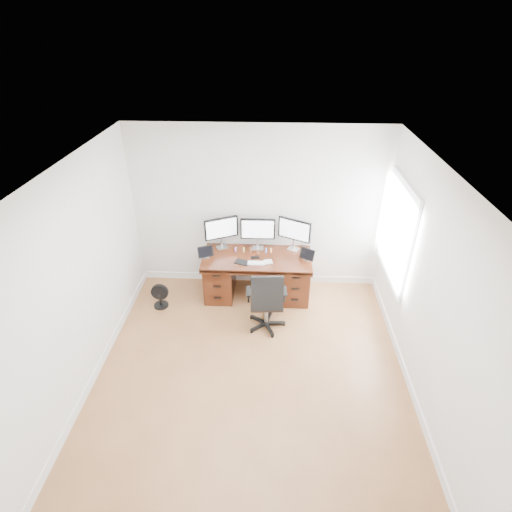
{
  "coord_description": "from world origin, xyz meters",
  "views": [
    {
      "loc": [
        0.24,
        -3.52,
        4.02
      ],
      "look_at": [
        0.0,
        1.5,
        0.95
      ],
      "focal_mm": 28.0,
      "sensor_mm": 36.0,
      "label": 1
    }
  ],
  "objects_px": {
    "floor_fan": "(160,296)",
    "keyboard": "(256,263)",
    "office_chair": "(266,310)",
    "desk": "(257,274)",
    "monitor_center": "(258,230)"
  },
  "relations": [
    {
      "from": "office_chair",
      "to": "keyboard",
      "type": "height_order",
      "value": "office_chair"
    },
    {
      "from": "office_chair",
      "to": "monitor_center",
      "type": "relative_size",
      "value": 1.84
    },
    {
      "from": "desk",
      "to": "office_chair",
      "type": "relative_size",
      "value": 1.68
    },
    {
      "from": "monitor_center",
      "to": "keyboard",
      "type": "distance_m",
      "value": 0.57
    },
    {
      "from": "office_chair",
      "to": "floor_fan",
      "type": "distance_m",
      "value": 1.75
    },
    {
      "from": "desk",
      "to": "office_chair",
      "type": "bearing_deg",
      "value": -77.89
    },
    {
      "from": "desk",
      "to": "monitor_center",
      "type": "relative_size",
      "value": 3.09
    },
    {
      "from": "office_chair",
      "to": "monitor_center",
      "type": "height_order",
      "value": "monitor_center"
    },
    {
      "from": "floor_fan",
      "to": "keyboard",
      "type": "relative_size",
      "value": 1.49
    },
    {
      "from": "floor_fan",
      "to": "keyboard",
      "type": "bearing_deg",
      "value": 4.82
    },
    {
      "from": "keyboard",
      "to": "office_chair",
      "type": "bearing_deg",
      "value": -73.41
    },
    {
      "from": "office_chair",
      "to": "keyboard",
      "type": "xyz_separation_m",
      "value": [
        -0.18,
        0.6,
        0.42
      ]
    },
    {
      "from": "keyboard",
      "to": "floor_fan",
      "type": "bearing_deg",
      "value": -173.74
    },
    {
      "from": "desk",
      "to": "office_chair",
      "type": "distance_m",
      "value": 0.84
    },
    {
      "from": "keyboard",
      "to": "monitor_center",
      "type": "bearing_deg",
      "value": 90.11
    }
  ]
}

